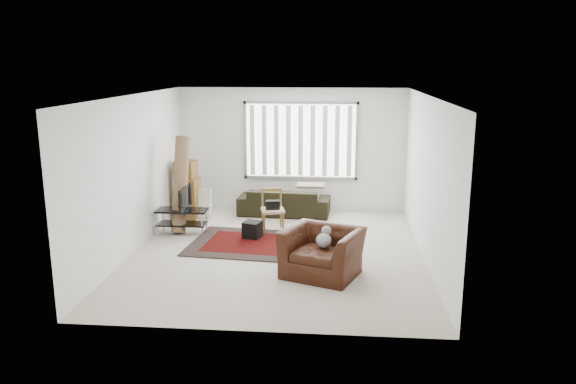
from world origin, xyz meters
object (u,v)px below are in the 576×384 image
object	(u,v)px
moving_boxes	(187,191)
sofa	(284,198)
armchair	(322,249)
tv_stand	(182,216)
side_chair	(273,208)

from	to	relation	value
moving_boxes	sofa	size ratio (longest dim) A/B	0.62
sofa	armchair	distance (m)	3.60
tv_stand	moving_boxes	world-z (taller)	moving_boxes
moving_boxes	armchair	bearing A→B (deg)	-46.31
tv_stand	moving_boxes	xyz separation A→B (m)	(-0.20, 1.16, 0.22)
moving_boxes	tv_stand	bearing A→B (deg)	-80.24
tv_stand	side_chair	bearing A→B (deg)	12.33
moving_boxes	side_chair	bearing A→B (deg)	-22.19
moving_boxes	armchair	size ratio (longest dim) A/B	0.86
tv_stand	sofa	size ratio (longest dim) A/B	0.49
moving_boxes	sofa	xyz separation A→B (m)	(2.03, 0.39, -0.19)
moving_boxes	armchair	world-z (taller)	moving_boxes
tv_stand	sofa	world-z (taller)	sofa
sofa	armchair	bearing A→B (deg)	108.21
tv_stand	moving_boxes	distance (m)	1.19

